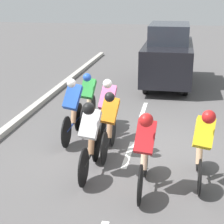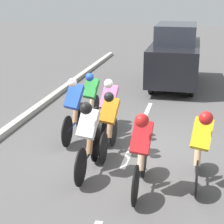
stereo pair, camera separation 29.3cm
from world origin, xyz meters
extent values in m
plane|color=#565454|center=(0.00, 0.00, 0.00)|extent=(60.00, 60.00, 0.00)
cube|color=white|center=(0.00, 0.27, 0.00)|extent=(0.12, 1.40, 0.01)
cube|color=white|center=(0.00, -2.93, 0.00)|extent=(0.12, 1.40, 0.01)
cylinder|color=black|center=(1.44, -0.93, 0.36)|extent=(0.03, 0.72, 0.72)
cylinder|color=black|center=(1.44, 0.12, 0.36)|extent=(0.03, 0.72, 0.72)
cylinder|color=navy|center=(1.44, -0.40, 0.36)|extent=(0.04, 1.05, 0.04)
cylinder|color=navy|center=(1.44, -0.59, 0.57)|extent=(0.04, 0.04, 0.42)
cylinder|color=green|center=(1.44, -0.45, 0.46)|extent=(0.07, 0.07, 0.16)
cylinder|color=tan|center=(1.44, -0.48, 0.54)|extent=(0.12, 0.23, 0.36)
cube|color=blue|center=(1.39, -0.30, 1.07)|extent=(0.41, 0.50, 0.64)
sphere|color=white|center=(1.34, -0.08, 1.45)|extent=(0.20, 0.20, 0.20)
cylinder|color=black|center=(0.61, 0.70, 0.36)|extent=(0.03, 0.71, 0.71)
cylinder|color=black|center=(0.61, 1.75, 0.36)|extent=(0.03, 0.71, 0.71)
cylinder|color=black|center=(0.61, 1.22, 0.36)|extent=(0.04, 1.04, 0.04)
cylinder|color=black|center=(0.61, 1.04, 0.57)|extent=(0.04, 0.04, 0.42)
cylinder|color=green|center=(0.61, 1.17, 0.46)|extent=(0.07, 0.07, 0.16)
cylinder|color=#9E704C|center=(0.61, 1.15, 0.54)|extent=(0.12, 0.23, 0.36)
cube|color=white|center=(0.58, 1.32, 1.05)|extent=(0.38, 0.48, 0.59)
sphere|color=black|center=(0.55, 1.54, 1.42)|extent=(0.23, 0.23, 0.23)
cylinder|color=black|center=(-1.44, 0.72, 0.32)|extent=(0.03, 0.64, 0.64)
cylinder|color=black|center=(-1.44, 1.67, 0.32)|extent=(0.03, 0.64, 0.64)
cylinder|color=black|center=(-1.44, 1.20, 0.32)|extent=(0.04, 0.95, 0.04)
cylinder|color=black|center=(-1.44, 1.03, 0.53)|extent=(0.04, 0.04, 0.42)
cylinder|color=green|center=(-1.44, 1.15, 0.42)|extent=(0.07, 0.07, 0.16)
cylinder|color=#DBAD84|center=(-1.44, 1.13, 0.50)|extent=(0.12, 0.23, 0.36)
cube|color=yellow|center=(-1.48, 1.30, 1.01)|extent=(0.40, 0.48, 0.60)
sphere|color=red|center=(-1.52, 1.52, 1.38)|extent=(0.24, 0.24, 0.24)
cylinder|color=black|center=(0.43, -0.19, 0.34)|extent=(0.03, 0.67, 0.67)
cylinder|color=black|center=(0.43, 0.78, 0.34)|extent=(0.03, 0.67, 0.67)
cylinder|color=black|center=(0.43, 0.29, 0.34)|extent=(0.04, 0.97, 0.04)
cylinder|color=black|center=(0.43, 0.12, 0.55)|extent=(0.04, 0.04, 0.42)
cylinder|color=white|center=(0.43, 0.24, 0.44)|extent=(0.07, 0.07, 0.16)
cylinder|color=tan|center=(0.43, 0.22, 0.52)|extent=(0.12, 0.23, 0.36)
cube|color=orange|center=(0.39, 0.39, 1.02)|extent=(0.40, 0.47, 0.59)
sphere|color=black|center=(0.35, 0.61, 1.38)|extent=(0.21, 0.21, 0.21)
cylinder|color=black|center=(0.65, -1.12, 0.32)|extent=(0.03, 0.64, 0.64)
cylinder|color=black|center=(0.65, -0.13, 0.32)|extent=(0.03, 0.64, 0.64)
cylinder|color=#B7B7BC|center=(0.65, -0.63, 0.32)|extent=(0.04, 0.99, 0.04)
cylinder|color=#B7B7BC|center=(0.65, -0.80, 0.53)|extent=(0.04, 0.04, 0.42)
cylinder|color=green|center=(0.65, -0.68, 0.42)|extent=(0.07, 0.07, 0.16)
cylinder|color=#9E704C|center=(0.65, -0.70, 0.50)|extent=(0.12, 0.23, 0.36)
cube|color=pink|center=(0.61, -0.53, 1.03)|extent=(0.40, 0.50, 0.63)
sphere|color=white|center=(0.57, -0.31, 1.41)|extent=(0.21, 0.21, 0.21)
cylinder|color=black|center=(1.32, -1.94, 0.32)|extent=(0.03, 0.65, 0.65)
cylinder|color=black|center=(1.32, -0.97, 0.32)|extent=(0.03, 0.65, 0.65)
cylinder|color=#B7B7BC|center=(1.32, -1.45, 0.32)|extent=(0.04, 0.97, 0.04)
cylinder|color=#B7B7BC|center=(1.32, -1.62, 0.53)|extent=(0.04, 0.04, 0.42)
cylinder|color=#1999D8|center=(1.32, -1.50, 0.42)|extent=(0.07, 0.07, 0.16)
cylinder|color=beige|center=(1.32, -1.52, 0.50)|extent=(0.12, 0.23, 0.36)
cube|color=green|center=(1.28, -1.35, 1.00)|extent=(0.39, 0.45, 0.57)
sphere|color=blue|center=(1.25, -1.13, 1.34)|extent=(0.21, 0.21, 0.21)
cylinder|color=black|center=(-0.46, 1.17, 0.35)|extent=(0.03, 0.69, 0.69)
cylinder|color=black|center=(-0.46, 2.17, 0.35)|extent=(0.03, 0.69, 0.69)
cylinder|color=black|center=(-0.46, 1.67, 0.35)|extent=(0.04, 1.00, 0.04)
cylinder|color=black|center=(-0.46, 1.50, 0.56)|extent=(0.04, 0.04, 0.42)
cylinder|color=green|center=(-0.46, 1.62, 0.45)|extent=(0.07, 0.07, 0.16)
cylinder|color=beige|center=(-0.46, 1.60, 0.53)|extent=(0.12, 0.23, 0.36)
cube|color=red|center=(-0.49, 1.77, 1.05)|extent=(0.37, 0.49, 0.60)
sphere|color=red|center=(-0.51, 1.99, 1.43)|extent=(0.23, 0.23, 0.23)
cylinder|color=black|center=(-1.22, -4.76, 0.32)|extent=(0.14, 0.64, 0.64)
cylinder|color=black|center=(0.14, -4.76, 0.32)|extent=(0.14, 0.64, 0.64)
cylinder|color=black|center=(-1.22, -7.37, 0.32)|extent=(0.14, 0.64, 0.64)
cylinder|color=black|center=(0.14, -7.37, 0.32)|extent=(0.14, 0.64, 0.64)
cube|color=black|center=(-0.54, -6.07, 0.93)|extent=(1.70, 4.21, 1.22)
cube|color=#2D333D|center=(-0.54, -6.28, 1.88)|extent=(1.39, 2.32, 0.67)
camera|label=1|loc=(-1.00, 7.64, 3.44)|focal=60.00mm
camera|label=2|loc=(-1.28, 7.58, 3.44)|focal=60.00mm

